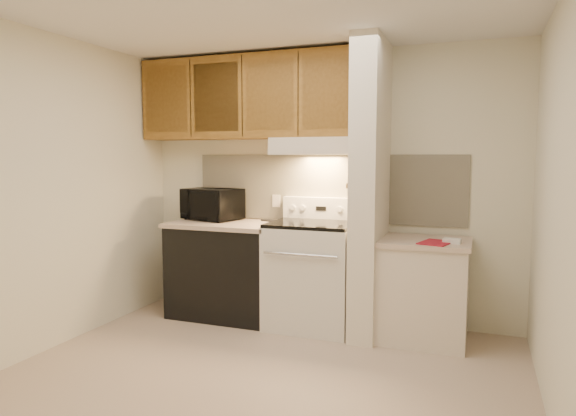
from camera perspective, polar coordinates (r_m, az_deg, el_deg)
The scene contains 50 objects.
floor at distance 3.78m, azimuth -2.94°, elevation -18.21°, with size 3.60×3.60×0.00m, color #BDA590.
ceiling at distance 3.58m, azimuth -3.16°, elevation 21.38°, with size 3.60×3.60×0.00m, color white.
wall_back at distance 4.87m, azimuth 4.05°, elevation 2.40°, with size 3.60×0.02×2.50m, color silver.
wall_left at distance 4.50m, azimuth -24.57°, elevation 1.61°, with size 0.02×3.00×2.50m, color silver.
wall_right at distance 3.20m, azimuth 27.96°, elevation -0.00°, with size 0.02×3.00×2.50m, color silver.
backsplash at distance 4.86m, azimuth 4.01°, elevation 2.21°, with size 2.60×0.02×0.63m, color beige.
range_body at distance 4.66m, azimuth 2.76°, elevation -7.58°, with size 0.76×0.65×0.92m, color silver.
oven_window at distance 4.36m, azimuth 1.47°, elevation -7.97°, with size 0.50×0.01×0.30m, color black.
oven_handle at distance 4.27m, azimuth 1.31°, elevation -5.22°, with size 0.02×0.02×0.65m, color silver.
cooktop at distance 4.57m, azimuth 2.79°, elevation -1.78°, with size 0.74×0.64×0.03m, color black.
range_backguard at distance 4.83m, azimuth 3.83°, elevation -0.01°, with size 0.76×0.08×0.20m, color silver.
range_display at distance 4.79m, azimuth 3.69°, elevation -0.06°, with size 0.10×0.01×0.04m, color black.
range_knob_left_outer at distance 4.88m, azimuth 0.53°, elevation 0.06°, with size 0.05×0.05×0.02m, color silver.
range_knob_left_inner at distance 4.84m, azimuth 1.64°, elevation 0.02°, with size 0.05×0.05×0.02m, color silver.
range_knob_right_inner at distance 4.74m, azimuth 5.76°, elevation -0.14°, with size 0.05×0.05×0.02m, color silver.
range_knob_right_outer at distance 4.71m, azimuth 6.93°, elevation -0.18°, with size 0.05×0.05×0.02m, color silver.
dishwasher_front at distance 5.01m, azimuth -6.91°, elevation -6.97°, with size 1.00×0.63×0.87m, color black.
left_countertop at distance 4.93m, azimuth -6.97°, elevation -1.80°, with size 1.04×0.67×0.04m, color beige.
spoon_rest at distance 4.93m, azimuth -1.78°, elevation -1.42°, with size 0.23×0.07×0.02m, color black.
teal_jar at distance 5.28m, azimuth -9.25°, elevation -0.61°, with size 0.08×0.08×0.09m, color #226F6E.
outlet at distance 5.02m, azimuth -1.31°, elevation 0.79°, with size 0.08×0.01×0.12m, color beige.
microwave at distance 5.13m, azimuth -8.45°, elevation 0.43°, with size 0.55×0.37×0.31m, color black.
partition_pillar at distance 4.41m, azimuth 9.11°, elevation 1.99°, with size 0.22×0.70×2.50m, color silver.
pillar_trim at distance 4.43m, azimuth 7.65°, elevation 2.68°, with size 0.01×0.70×0.04m, color olive.
knife_strip at distance 4.38m, azimuth 7.43°, elevation 2.91°, with size 0.02×0.42×0.04m, color black.
knife_blade_a at distance 4.23m, azimuth 6.75°, elevation 1.46°, with size 0.01×0.04×0.16m, color silver.
knife_handle_a at distance 4.24m, azimuth 6.83°, elevation 3.50°, with size 0.02×0.02×0.10m, color black.
knife_blade_b at distance 4.32m, azimuth 7.02°, elevation 1.41°, with size 0.01×0.04×0.18m, color silver.
knife_handle_b at distance 4.32m, azimuth 7.08°, elevation 3.54°, with size 0.02×0.02×0.10m, color black.
knife_blade_c at distance 4.41m, azimuth 7.30°, elevation 1.36°, with size 0.01×0.04×0.20m, color silver.
knife_handle_c at distance 4.39m, azimuth 7.32°, elevation 3.57°, with size 0.02×0.02×0.10m, color black.
knife_blade_d at distance 4.48m, azimuth 7.54°, elevation 1.69°, with size 0.01×0.04×0.16m, color silver.
knife_handle_d at distance 4.47m, azimuth 7.56°, elevation 3.60°, with size 0.02×0.02×0.10m, color black.
knife_blade_e at distance 4.54m, azimuth 7.71°, elevation 1.61°, with size 0.01×0.04×0.18m, color silver.
knife_handle_e at distance 4.53m, azimuth 7.73°, elevation 3.63°, with size 0.02×0.02×0.10m, color black.
oven_mitt at distance 4.60m, azimuth 7.92°, elevation 1.72°, with size 0.03×0.09×0.21m, color gray.
right_cab_base at distance 4.48m, azimuth 14.79°, elevation -9.05°, with size 0.70×0.60×0.81m, color beige.
right_countertop at distance 4.39m, azimuth 14.93°, elevation -3.67°, with size 0.74×0.64×0.04m, color beige.
red_folder at distance 4.23m, azimuth 16.09°, elevation -3.71°, with size 0.21×0.29×0.01m, color maroon.
white_box at distance 4.27m, azimuth 17.76°, elevation -3.50°, with size 0.13×0.09×0.04m, color white.
range_hood at distance 4.65m, azimuth 3.30°, elevation 6.87°, with size 0.78×0.44×0.15m, color beige.
hood_lip at distance 4.45m, azimuth 2.49°, elevation 6.34°, with size 0.78×0.04×0.06m, color beige.
upper_cabinets at distance 4.97m, azimuth -4.29°, elevation 12.10°, with size 2.18×0.33×0.77m, color olive.
cab_door_a at distance 5.23m, azimuth -13.37°, elevation 11.65°, with size 0.46×0.01×0.63m, color olive.
cab_gap_a at distance 5.09m, azimuth -10.77°, elevation 11.87°, with size 0.01×0.01×0.73m, color black.
cab_door_b at distance 4.95m, azimuth -8.01°, elevation 12.09°, with size 0.46×0.01×0.63m, color olive.
cab_gap_b at distance 4.83m, azimuth -5.11°, elevation 12.28°, with size 0.01×0.01×0.73m, color black.
cab_door_c at distance 4.72m, azimuth -2.05°, elevation 12.46°, with size 0.46×0.01×0.63m, color olive.
cab_gap_c at distance 4.62m, azimuth 1.14°, elevation 12.60°, with size 0.01×0.01×0.73m, color black.
cab_door_d at distance 4.54m, azimuth 4.47°, elevation 12.71°, with size 0.46×0.01×0.63m, color olive.
Camera 1 is at (1.39, -3.16, 1.53)m, focal length 32.00 mm.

